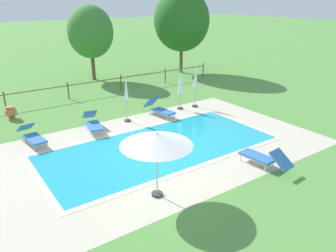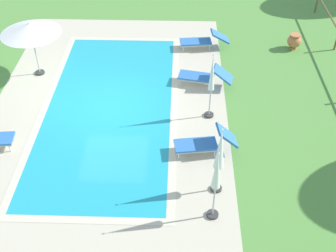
{
  "view_description": "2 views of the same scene",
  "coord_description": "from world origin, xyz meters",
  "views": [
    {
      "loc": [
        -7.01,
        -10.65,
        5.89
      ],
      "look_at": [
        0.77,
        0.5,
        0.6
      ],
      "focal_mm": 35.86,
      "sensor_mm": 36.0,
      "label": 1
    },
    {
      "loc": [
        12.04,
        2.43,
        9.29
      ],
      "look_at": [
        1.96,
        2.12,
        0.85
      ],
      "focal_mm": 46.46,
      "sensor_mm": 36.0,
      "label": 2
    }
  ],
  "objects": [
    {
      "name": "sun_lounger_north_near_steps",
      "position": [
        2.16,
        3.25,
        0.38
      ],
      "size": [
        0.87,
        2.0,
        0.92
      ],
      "color": "#3370BC",
      "rests_on": "ground"
    },
    {
      "name": "swimming_pool_water",
      "position": [
        0.0,
        0.0,
        0.01
      ],
      "size": [
        9.58,
        4.31,
        0.01
      ],
      "primitive_type": "cube",
      "color": "#23A8C1",
      "rests_on": "ground"
    },
    {
      "name": "sun_lounger_north_far",
      "position": [
        -4.25,
        3.38,
        0.36
      ],
      "size": [
        0.81,
        2.09,
        0.77
      ],
      "color": "#3370BC",
      "rests_on": "ground"
    },
    {
      "name": "pool_deck_paving",
      "position": [
        0.0,
        0.0,
        0.0
      ],
      "size": [
        13.47,
        8.19,
        0.01
      ],
      "primitive_type": "cube",
      "color": "beige",
      "rests_on": "ground"
    },
    {
      "name": "patio_umbrella_closed_row_west",
      "position": [
        3.71,
        3.54,
        1.44
      ],
      "size": [
        0.32,
        0.32,
        2.25
      ],
      "color": "#383838",
      "rests_on": "ground"
    },
    {
      "name": "patio_umbrella_open_foreground",
      "position": [
        -2.09,
        -2.99,
        1.92
      ],
      "size": [
        2.21,
        2.21,
        2.16
      ],
      "color": "#383838",
      "rests_on": "ground"
    },
    {
      "name": "ground_plane",
      "position": [
        0.0,
        0.0,
        0.0
      ],
      "size": [
        160.0,
        160.0,
        0.0
      ],
      "primitive_type": "plane",
      "color": "#599342"
    },
    {
      "name": "sun_lounger_north_end",
      "position": [
        -1.53,
        3.34,
        0.37
      ],
      "size": [
        0.99,
        2.08,
        0.83
      ],
      "color": "#3370BC",
      "rests_on": "ground"
    },
    {
      "name": "pool_coping_rim",
      "position": [
        0.0,
        0.0,
        0.01
      ],
      "size": [
        10.06,
        4.79,
        0.01
      ],
      "color": "beige",
      "rests_on": "ground"
    },
    {
      "name": "patio_umbrella_closed_row_mid_west",
      "position": [
        4.64,
        3.39,
        1.49
      ],
      "size": [
        0.32,
        0.32,
        2.31
      ],
      "color": "#383838",
      "rests_on": "ground"
    },
    {
      "name": "terracotta_urn_near_fence",
      "position": [
        -4.33,
        7.22,
        0.36
      ],
      "size": [
        0.58,
        0.58,
        0.66
      ],
      "color": "#C67547",
      "rests_on": "ground"
    },
    {
      "name": "patio_umbrella_closed_row_centre",
      "position": [
        0.36,
        3.47,
        1.48
      ],
      "size": [
        0.32,
        0.32,
        2.42
      ],
      "color": "#383838",
      "rests_on": "ground"
    }
  ]
}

